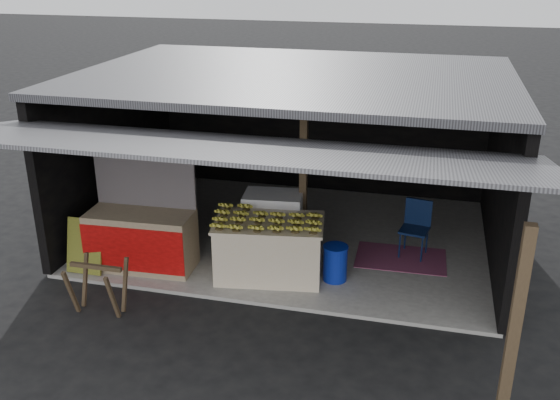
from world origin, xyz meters
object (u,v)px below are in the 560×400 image
(white_crate, at_px, (273,223))
(plastic_chair, at_px, (416,223))
(water_barrel, at_px, (335,264))
(neighbor_stall, at_px, (142,237))
(banana_table, at_px, (269,248))
(sawhorse, at_px, (98,283))

(white_crate, relative_size, plastic_chair, 1.12)
(water_barrel, bearing_deg, neighbor_stall, -174.34)
(banana_table, xyz_separation_m, sawhorse, (-2.12, -1.59, -0.04))
(water_barrel, xyz_separation_m, plastic_chair, (1.17, 1.25, 0.29))
(banana_table, distance_m, neighbor_stall, 2.10)
(banana_table, height_order, neighbor_stall, neighbor_stall)
(neighbor_stall, height_order, sawhorse, neighbor_stall)
(neighbor_stall, xyz_separation_m, water_barrel, (3.13, 0.31, -0.25))
(plastic_chair, bearing_deg, water_barrel, -122.30)
(banana_table, height_order, white_crate, white_crate)
(white_crate, height_order, plastic_chair, white_crate)
(neighbor_stall, bearing_deg, banana_table, 3.00)
(banana_table, relative_size, sawhorse, 2.32)
(water_barrel, relative_size, plastic_chair, 0.58)
(sawhorse, bearing_deg, white_crate, 50.03)
(sawhorse, distance_m, plastic_chair, 5.24)
(banana_table, relative_size, water_barrel, 3.30)
(sawhorse, relative_size, plastic_chair, 0.82)
(banana_table, relative_size, plastic_chair, 1.90)
(white_crate, bearing_deg, water_barrel, -36.63)
(banana_table, relative_size, white_crate, 1.70)
(white_crate, relative_size, neighbor_stall, 0.62)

